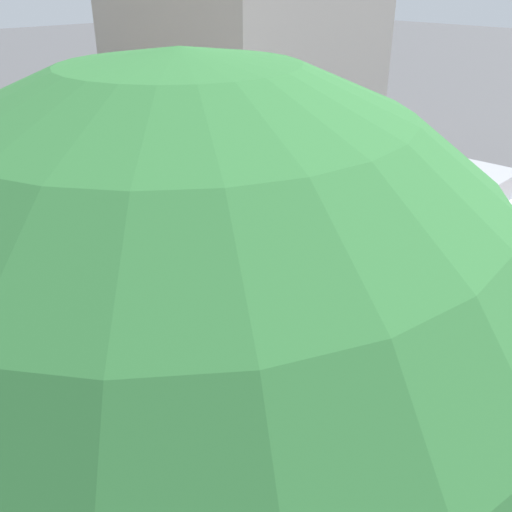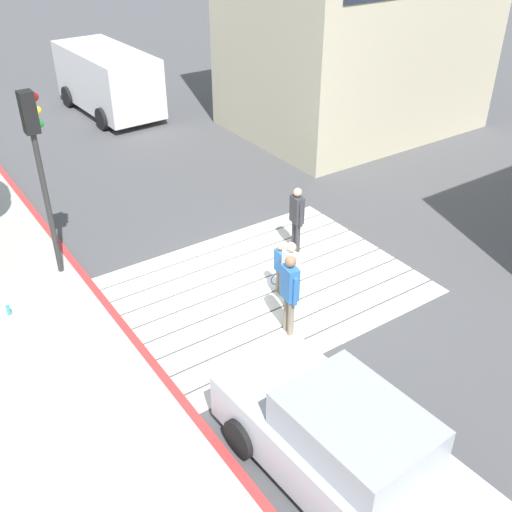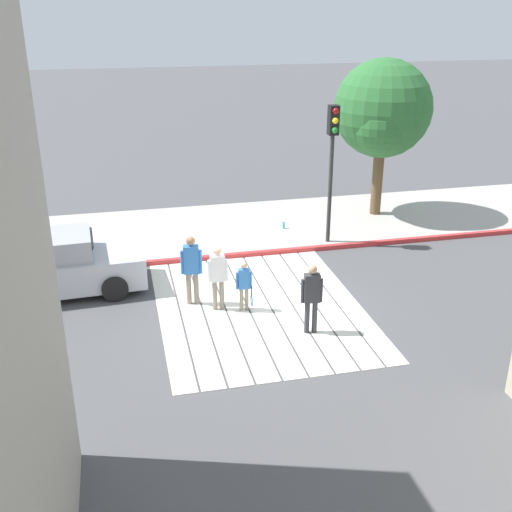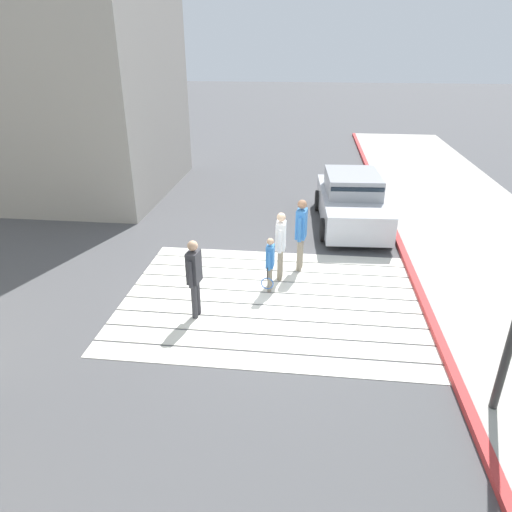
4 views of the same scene
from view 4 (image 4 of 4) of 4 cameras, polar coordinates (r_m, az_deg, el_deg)
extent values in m
plane|color=#4C4C4F|center=(10.14, 1.92, -5.35)|extent=(120.00, 120.00, 0.00)
cube|color=silver|center=(12.08, 2.81, -0.09)|extent=(6.40, 0.50, 0.01)
cube|color=silver|center=(11.59, 2.62, -1.23)|extent=(6.40, 0.50, 0.01)
cube|color=silver|center=(11.10, 2.41, -2.48)|extent=(6.40, 0.50, 0.01)
cube|color=silver|center=(10.62, 2.17, -3.83)|extent=(6.40, 0.50, 0.01)
cube|color=silver|center=(10.14, 1.92, -5.32)|extent=(6.40, 0.50, 0.01)
cube|color=silver|center=(9.67, 1.64, -6.95)|extent=(6.40, 0.50, 0.01)
cube|color=silver|center=(9.21, 1.33, -8.75)|extent=(6.40, 0.50, 0.01)
cube|color=silver|center=(8.76, 0.99, -10.74)|extent=(6.40, 0.50, 0.01)
cube|color=silver|center=(8.32, 0.60, -12.93)|extent=(6.40, 0.50, 0.01)
cube|color=#BC3333|center=(10.41, 20.14, -5.76)|extent=(0.16, 40.00, 0.13)
cube|color=gray|center=(18.78, -24.01, 18.92)|extent=(8.00, 7.00, 7.58)
cube|color=#232B38|center=(21.89, -19.53, 21.17)|extent=(6.80, 0.03, 0.70)
cube|color=silver|center=(14.33, 11.66, 6.02)|extent=(2.03, 4.39, 0.80)
cube|color=#A0A2A9|center=(14.27, 11.82, 8.80)|extent=(1.64, 2.14, 0.60)
cube|color=#1E2833|center=(13.42, 12.29, 7.45)|extent=(1.49, 0.41, 0.49)
cylinder|color=black|center=(13.07, 8.45, 3.20)|extent=(0.26, 0.67, 0.66)
cylinder|color=black|center=(13.35, 16.02, 2.94)|extent=(0.26, 0.67, 0.66)
cylinder|color=black|center=(15.58, 7.73, 6.83)|extent=(0.26, 0.67, 0.66)
cylinder|color=black|center=(15.81, 14.16, 6.56)|extent=(0.26, 0.67, 0.66)
cylinder|color=gray|center=(10.75, 2.95, -1.16)|extent=(0.12, 0.12, 0.78)
cylinder|color=gray|center=(10.90, 3.05, -0.77)|extent=(0.12, 0.12, 0.78)
cube|color=white|center=(10.53, 3.08, 2.54)|extent=(0.23, 0.35, 0.65)
sphere|color=beige|center=(10.37, 3.14, 4.81)|extent=(0.20, 0.20, 0.20)
cylinder|color=white|center=(10.37, 2.95, 1.79)|extent=(0.08, 0.08, 0.55)
cylinder|color=white|center=(10.74, 3.19, 2.62)|extent=(0.08, 0.08, 0.55)
cylinder|color=#333338|center=(9.37, -7.61, -5.54)|extent=(0.12, 0.12, 0.79)
cylinder|color=#333338|center=(9.51, -7.24, -5.03)|extent=(0.12, 0.12, 0.79)
cube|color=#333338|center=(9.10, -7.67, -1.34)|extent=(0.26, 0.37, 0.66)
sphere|color=tan|center=(8.91, -7.84, 1.26)|extent=(0.20, 0.20, 0.20)
cylinder|color=#333338|center=(8.96, -8.12, -2.27)|extent=(0.09, 0.09, 0.56)
cylinder|color=#333338|center=(9.29, -7.20, -1.17)|extent=(0.09, 0.09, 0.56)
cylinder|color=gray|center=(11.23, 5.38, 0.13)|extent=(0.13, 0.13, 0.84)
cylinder|color=gray|center=(11.39, 5.54, 0.50)|extent=(0.13, 0.13, 0.84)
cube|color=#3372BF|center=(11.01, 5.62, 3.98)|extent=(0.28, 0.40, 0.70)
sphere|color=#9E7051|center=(10.85, 5.72, 6.35)|extent=(0.22, 0.22, 0.22)
cylinder|color=#3372BF|center=(10.84, 5.41, 3.24)|extent=(0.09, 0.09, 0.60)
cylinder|color=#3372BF|center=(11.23, 5.79, 4.02)|extent=(0.09, 0.09, 0.60)
cylinder|color=gray|center=(10.29, 1.67, -2.96)|extent=(0.09, 0.09, 0.60)
cylinder|color=gray|center=(10.40, 1.78, -2.62)|extent=(0.09, 0.09, 0.60)
cube|color=#3372BF|center=(10.10, 1.76, -0.02)|extent=(0.18, 0.27, 0.50)
sphere|color=tan|center=(9.96, 1.79, 1.79)|extent=(0.16, 0.16, 0.16)
cylinder|color=#3372BF|center=(9.98, 1.62, -0.67)|extent=(0.07, 0.07, 0.43)
cylinder|color=#3372BF|center=(10.27, 1.89, 0.10)|extent=(0.07, 0.07, 0.43)
cylinder|color=black|center=(10.09, 1.41, -2.19)|extent=(0.03, 0.03, 0.28)
torus|color=blue|center=(10.21, 1.40, -3.41)|extent=(0.28, 0.04, 0.28)
camera|label=1|loc=(7.05, 81.97, 7.52)|focal=39.56mm
camera|label=2|loc=(18.74, 28.44, 30.30)|focal=42.20mm
camera|label=3|loc=(18.24, -47.37, 23.61)|focal=43.12mm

